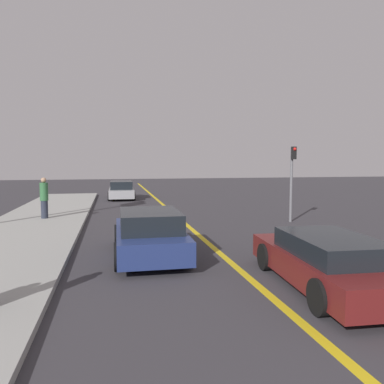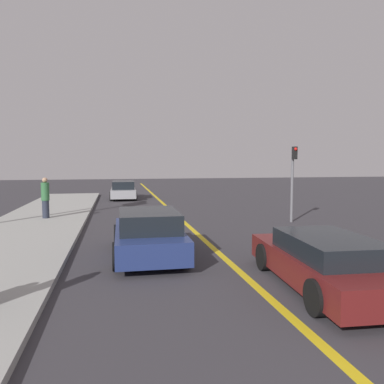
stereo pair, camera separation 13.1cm
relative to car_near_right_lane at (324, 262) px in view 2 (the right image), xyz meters
name	(u,v)px [view 2 (the right image)]	position (x,y,z in m)	size (l,w,h in m)	color
road_center_line	(186,224)	(-1.37, 8.59, -0.57)	(0.20, 60.00, 0.01)	gold
sidewalk_left	(24,234)	(-7.59, 7.13, -0.50)	(3.89, 33.09, 0.15)	#9E9E99
car_near_right_lane	(324,262)	(0.00, 0.00, 0.00)	(2.07, 4.60, 1.15)	maroon
car_ahead_center	(149,234)	(-3.43, 3.42, 0.07)	(2.00, 4.23, 1.32)	navy
car_far_distant	(123,190)	(-3.81, 20.20, 0.04)	(1.89, 4.31, 1.28)	#9E9EA3
pedestrian_by_sign	(45,198)	(-7.43, 10.58, 0.49)	(0.35, 0.35, 1.82)	#282D3D
traffic_light	(293,175)	(3.32, 8.14, 1.52)	(0.18, 0.40, 3.33)	slate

